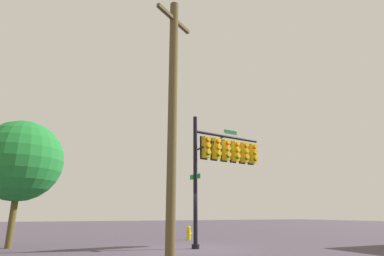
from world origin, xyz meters
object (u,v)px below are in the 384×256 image
(utility_pole, at_px, (172,119))
(tree_mid, at_px, (21,161))
(fire_hydrant, at_px, (189,233))
(signal_pole_assembly, at_px, (225,155))

(utility_pole, distance_m, tree_mid, 10.19)
(fire_hydrant, xyz_separation_m, tree_mid, (-9.67, -1.19, 3.73))
(signal_pole_assembly, height_order, tree_mid, signal_pole_assembly)
(tree_mid, bearing_deg, utility_pole, -61.31)
(fire_hydrant, distance_m, tree_mid, 10.43)
(signal_pole_assembly, relative_size, fire_hydrant, 7.71)
(signal_pole_assembly, distance_m, utility_pole, 7.51)
(fire_hydrant, bearing_deg, utility_pole, -115.26)
(utility_pole, bearing_deg, fire_hydrant, 64.74)
(tree_mid, bearing_deg, signal_pole_assembly, -18.53)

